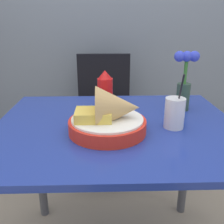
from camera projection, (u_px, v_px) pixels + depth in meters
wall_window at (110, 1)px, 1.95m from camera, size 7.00×0.06×2.60m
dining_table at (116, 149)px, 1.06m from camera, size 0.99×0.80×0.76m
chair_far_window at (104, 106)px, 1.91m from camera, size 0.40×0.40×0.92m
food_basket at (111, 117)px, 0.93m from camera, size 0.29×0.29×0.18m
ketchup_bottle at (105, 91)px, 1.15m from camera, size 0.07×0.07×0.19m
drink_cup at (174, 114)px, 0.97m from camera, size 0.08×0.08×0.22m
flower_vase at (184, 81)px, 1.14m from camera, size 0.11×0.06×0.27m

